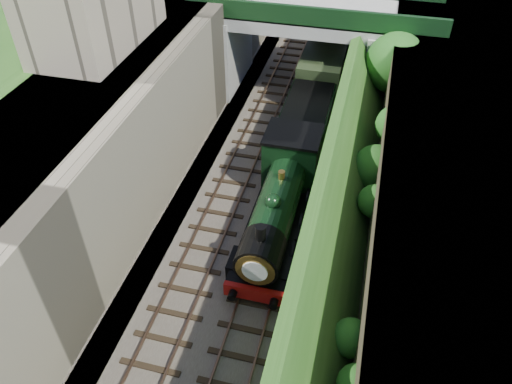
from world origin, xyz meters
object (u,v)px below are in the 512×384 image
tree (397,64)px  locomotive (280,203)px  tender (306,127)px  road_bridge (322,40)px

tree → locomotive: 12.04m
tender → tree: bearing=35.6°
road_bridge → tender: 7.49m
road_bridge → tree: (4.97, -3.70, 0.57)m
tree → tender: size_ratio=1.10×
locomotive → tender: locomotive is taller
road_bridge → tree: 6.22m
road_bridge → locomotive: road_bridge is taller
locomotive → tender: bearing=90.0°
tree → tender: (-4.71, -3.37, -3.03)m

